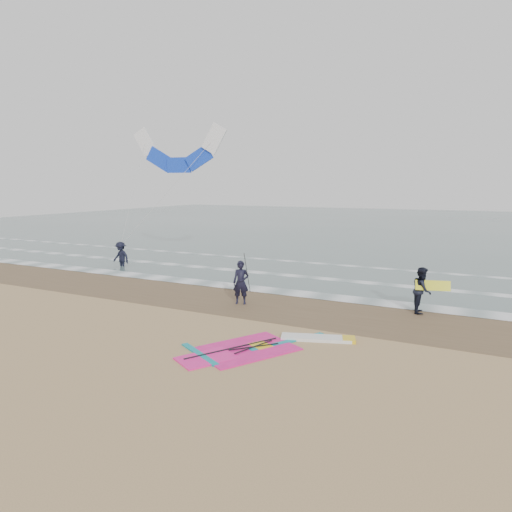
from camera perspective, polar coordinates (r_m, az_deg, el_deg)
The scene contains 11 objects.
ground at distance 14.29m, azimuth -6.13°, elevation -11.79°, with size 120.00×120.00×0.00m, color tan.
sea_water at distance 59.90m, azimuth 19.36°, elevation 3.57°, with size 120.00×80.00×0.02m, color #47605E.
wet_sand_band at distance 19.37m, azimuth 3.48°, elevation -6.19°, with size 120.00×5.00×0.01m, color brown.
foam_waterline at distance 23.40m, azimuth 7.73°, elevation -3.55°, with size 120.00×9.15×0.02m.
windsurf_rig at distance 14.55m, azimuth 1.31°, elevation -11.22°, with size 4.95×4.68×0.12m.
person_standing at distance 19.39m, azimuth -1.90°, elevation -3.33°, with size 0.68×0.45×1.87m, color black.
person_walking at distance 19.21m, azimuth 20.03°, elevation -4.03°, with size 0.89×0.70×1.84m, color black.
person_wading at distance 29.46m, azimuth -16.56°, elevation 0.55°, with size 1.23×0.71×1.91m, color black.
held_pole at distance 19.16m, azimuth -1.11°, elevation -2.15°, with size 0.17×0.86×1.82m.
carried_kiteboard at distance 19.03m, azimuth 21.23°, elevation -3.46°, with size 1.30×0.51×0.39m.
surf_kite at distance 29.28m, azimuth -9.67°, elevation 12.60°, with size 6.80×2.59×7.39m.
Camera 1 is at (7.24, -11.24, 5.03)m, focal length 32.00 mm.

